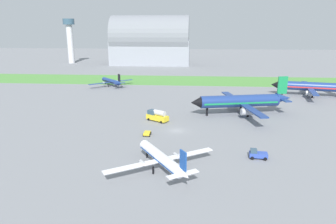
% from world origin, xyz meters
% --- Properties ---
extents(ground_plane, '(600.00, 600.00, 0.00)m').
position_xyz_m(ground_plane, '(0.00, 0.00, 0.00)').
color(ground_plane, gray).
extents(grass_taxiway_strip, '(360.00, 28.00, 0.08)m').
position_xyz_m(grass_taxiway_strip, '(0.00, 77.17, 0.04)').
color(grass_taxiway_strip, '#549342').
rests_on(grass_taxiway_strip, ground_plane).
extents(airplane_midfield_jet, '(31.50, 31.91, 11.40)m').
position_xyz_m(airplane_midfield_jet, '(18.77, 17.13, 4.10)').
color(airplane_midfield_jet, navy).
rests_on(airplane_midfield_jet, ground_plane).
extents(airplane_parked_jet_far, '(28.45, 28.86, 10.26)m').
position_xyz_m(airplane_parked_jet_far, '(48.79, 45.56, 3.70)').
color(airplane_parked_jet_far, navy).
rests_on(airplane_parked_jet_far, ground_plane).
extents(airplane_taxiing_turboprop, '(16.76, 15.38, 6.40)m').
position_xyz_m(airplane_taxiing_turboprop, '(-32.39, 58.89, 2.34)').
color(airplane_taxiing_turboprop, navy).
rests_on(airplane_taxiing_turboprop, ground_plane).
extents(airplane_foreground_turboprop, '(19.57, 17.13, 6.71)m').
position_xyz_m(airplane_foreground_turboprop, '(-1.69, -22.87, 2.46)').
color(airplane_foreground_turboprop, white).
rests_on(airplane_foreground_turboprop, ground_plane).
extents(fuel_truck_near_gate, '(6.76, 5.55, 3.29)m').
position_xyz_m(fuel_truck_near_gate, '(-6.00, 8.21, 1.58)').
color(fuel_truck_near_gate, yellow).
rests_on(fuel_truck_near_gate, ground_plane).
extents(pushback_tug_midfield, '(3.74, 2.32, 1.95)m').
position_xyz_m(pushback_tug_midfield, '(17.29, -15.97, 0.91)').
color(pushback_tug_midfield, '#334FB2').
rests_on(pushback_tug_midfield, ground_plane).
extents(baggage_cart_by_runway, '(1.83, 2.45, 0.90)m').
position_xyz_m(baggage_cart_by_runway, '(-7.12, -4.14, 0.57)').
color(baggage_cart_by_runway, yellow).
rests_on(baggage_cart_by_runway, ground_plane).
extents(hangar_distant, '(54.31, 28.96, 33.50)m').
position_xyz_m(hangar_distant, '(-25.89, 144.74, 15.30)').
color(hangar_distant, '#9399A3').
rests_on(hangar_distant, ground_plane).
extents(control_tower, '(8.00, 8.00, 31.31)m').
position_xyz_m(control_tower, '(-84.73, 146.63, 18.76)').
color(control_tower, silver).
rests_on(control_tower, ground_plane).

